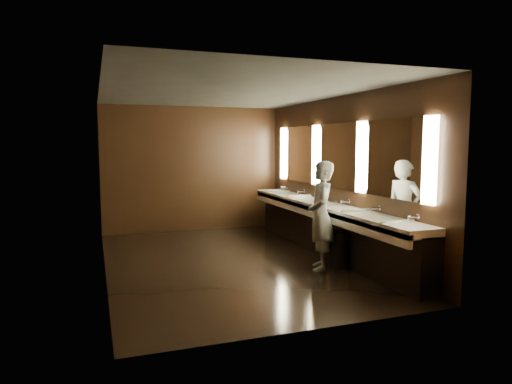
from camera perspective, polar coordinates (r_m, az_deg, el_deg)
floor at (r=7.74m, az=-3.15°, el=-8.67°), size 6.00×6.00×0.00m
ceiling at (r=7.53m, az=-3.27°, el=12.40°), size 4.00×6.00×0.02m
wall_back at (r=10.41m, az=-7.89°, el=2.87°), size 4.00×0.02×2.80m
wall_front at (r=4.72m, az=7.16°, el=-0.84°), size 4.00×0.02×2.80m
wall_left at (r=7.20m, az=-18.65°, el=1.24°), size 0.02×6.00×2.80m
wall_right at (r=8.30m, az=10.17°, el=2.04°), size 0.02×6.00×2.80m
sink_counter at (r=8.31m, az=8.81°, el=-4.22°), size 0.55×5.40×1.01m
mirror_band at (r=8.27m, az=10.09°, el=4.46°), size 0.06×5.03×1.15m
person at (r=7.17m, az=8.10°, el=-2.95°), size 0.61×0.73×1.70m
trash_bin at (r=7.50m, az=10.50°, el=-6.99°), size 0.46×0.46×0.57m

